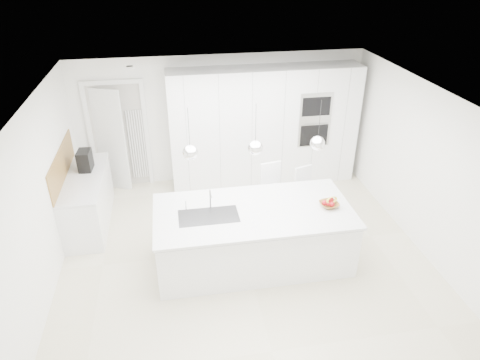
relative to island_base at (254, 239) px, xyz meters
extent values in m
plane|color=beige|center=(-0.10, 0.30, -0.43)|extent=(5.50, 5.50, 0.00)
plane|color=white|center=(-0.10, 2.80, 0.82)|extent=(5.50, 0.00, 5.50)
plane|color=white|center=(-2.85, 0.30, 0.82)|extent=(0.00, 5.00, 5.00)
plane|color=white|center=(-0.10, 0.30, 2.07)|extent=(5.50, 5.50, 0.00)
cube|color=white|center=(0.70, 2.50, 0.72)|extent=(3.60, 0.60, 2.30)
cube|color=white|center=(-2.30, 2.72, 0.57)|extent=(0.76, 0.38, 2.00)
cube|color=white|center=(-2.55, 1.50, 0.00)|extent=(0.60, 1.80, 0.86)
cube|color=white|center=(-2.55, 1.50, 0.45)|extent=(0.62, 1.82, 0.04)
cube|color=olive|center=(-2.84, 1.50, 0.72)|extent=(0.02, 1.80, 0.50)
cube|color=white|center=(0.00, 0.00, 0.00)|extent=(2.80, 1.20, 0.86)
cube|color=white|center=(0.00, 0.05, 0.45)|extent=(2.84, 1.40, 0.04)
cylinder|color=white|center=(-0.60, 0.20, 0.62)|extent=(0.02, 0.02, 0.30)
sphere|color=white|center=(-0.85, 0.00, 1.47)|extent=(0.20, 0.20, 0.20)
sphere|color=white|center=(0.00, 0.00, 1.47)|extent=(0.20, 0.20, 0.20)
sphere|color=white|center=(0.85, 0.00, 1.47)|extent=(0.20, 0.20, 0.20)
imported|color=olive|center=(1.10, -0.05, 0.50)|extent=(0.31, 0.31, 0.07)
cube|color=black|center=(-2.53, 1.76, 0.64)|extent=(0.22, 0.33, 0.34)
sphere|color=#9F1016|center=(1.14, 0.01, 0.54)|extent=(0.09, 0.09, 0.09)
sphere|color=#9F1016|center=(1.07, -0.07, 0.54)|extent=(0.07, 0.07, 0.07)
sphere|color=#9F1016|center=(1.03, -0.05, 0.54)|extent=(0.08, 0.08, 0.08)
sphere|color=#9F1016|center=(1.12, -0.10, 0.54)|extent=(0.08, 0.08, 0.08)
torus|color=gold|center=(1.13, -0.05, 0.58)|extent=(0.22, 0.16, 0.20)
camera|label=1|loc=(-1.06, -4.99, 3.81)|focal=32.00mm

